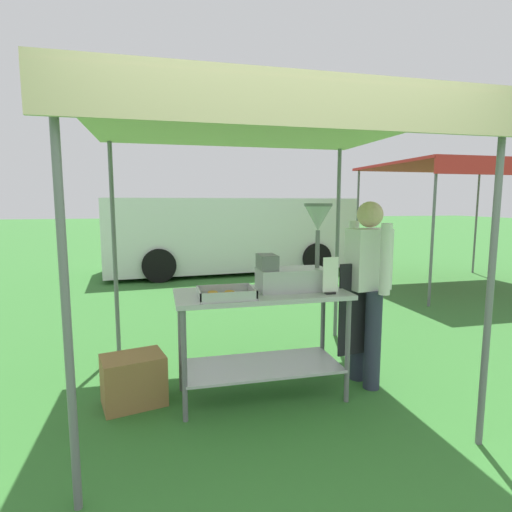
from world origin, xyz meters
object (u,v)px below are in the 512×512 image
stall_canopy (259,129)px  donut_cart (262,321)px  supply_crate (134,380)px  van_white (230,233)px  donut_tray (226,295)px  donut_fryer (296,262)px  vendor (367,284)px  menu_sign (330,278)px  neighbour_tent (465,168)px

stall_canopy → donut_cart: 1.53m
donut_cart → supply_crate: (-1.03, 0.11, -0.45)m
stall_canopy → van_white: stall_canopy is taller
donut_tray → donut_fryer: size_ratio=0.60×
stall_canopy → van_white: 6.39m
donut_cart → supply_crate: size_ratio=2.57×
stall_canopy → supply_crate: (-1.03, 0.01, -1.98)m
supply_crate → vendor: bearing=-2.5°
donut_cart → donut_tray: size_ratio=3.26×
donut_cart → vendor: 0.98m
donut_cart → supply_crate: bearing=174.1°
menu_sign → vendor: (0.43, 0.21, -0.11)m
donut_cart → vendor: vendor is taller
donut_cart → donut_fryer: size_ratio=1.95×
menu_sign → supply_crate: size_ratio=0.54×
donut_fryer → vendor: vendor is taller
donut_tray → supply_crate: 1.03m
supply_crate → neighbour_tent: size_ratio=0.17×
supply_crate → donut_tray: bearing=-18.1°
donut_tray → menu_sign: 0.83m
donut_tray → van_white: van_white is taller
donut_cart → neighbour_tent: neighbour_tent is taller
donut_tray → supply_crate: size_ratio=0.79×
supply_crate → neighbour_tent: neighbour_tent is taller
donut_tray → supply_crate: donut_tray is taller
vendor → donut_cart: bearing=-178.9°
menu_sign → vendor: 0.50m
supply_crate → van_white: bearing=73.3°
vendor → neighbour_tent: neighbour_tent is taller
donut_tray → neighbour_tent: bearing=35.1°
donut_fryer → supply_crate: size_ratio=1.32×
donut_tray → vendor: vendor is taller
donut_cart → van_white: 6.35m
donut_fryer → neighbour_tent: neighbour_tent is taller
menu_sign → vendor: vendor is taller
donut_tray → donut_fryer: donut_fryer is taller
supply_crate → neighbour_tent: 6.93m
van_white → neighbour_tent: size_ratio=1.85×
donut_cart → donut_fryer: (0.30, 0.01, 0.47)m
stall_canopy → van_white: bearing=82.3°
menu_sign → donut_fryer: bearing=135.3°
vendor → van_white: van_white is taller
vendor → van_white: 6.28m
neighbour_tent → donut_cart: bearing=-144.2°
stall_canopy → neighbour_tent: size_ratio=0.86×
donut_fryer → van_white: 6.31m
donut_cart → van_white: bearing=82.4°
stall_canopy → donut_cart: size_ratio=1.95×
donut_tray → donut_fryer: (0.60, 0.14, 0.21)m
donut_cart → vendor: size_ratio=0.86×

